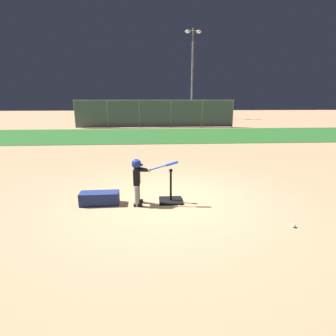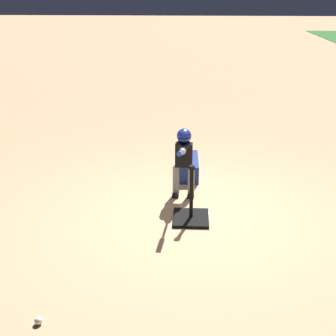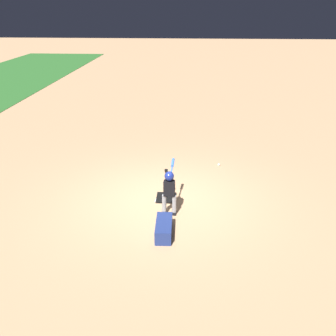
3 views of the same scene
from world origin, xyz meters
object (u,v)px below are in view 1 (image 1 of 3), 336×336
batting_tee (171,198)px  baseball (294,226)px  batter_child (139,176)px  bleachers_center (94,120)px  equipment_bag (100,198)px  bleachers_far_right (174,120)px

batting_tee → baseball: bearing=-32.8°
batter_child → bleachers_center: 17.29m
batting_tee → bleachers_center: bearing=107.0°
batting_tee → bleachers_center: size_ratio=0.26×
batting_tee → batter_child: size_ratio=0.74×
baseball → equipment_bag: size_ratio=0.09×
baseball → equipment_bag: equipment_bag is taller
batting_tee → batter_child: batter_child is taller
batting_tee → baseball: (2.12, -1.37, -0.05)m
baseball → bleachers_far_right: 18.17m
batter_child → equipment_bag: 1.01m
batter_child → baseball: size_ratio=13.82×
bleachers_center → batter_child: bearing=-75.3°
batting_tee → batter_child: bearing=-170.3°
batter_child → bleachers_center: batter_child is taller
batter_child → equipment_bag: (-0.87, 0.06, -0.50)m
batting_tee → bleachers_far_right: (1.53, 16.79, 0.36)m
batter_child → baseball: (2.82, -1.25, -0.61)m
batting_tee → equipment_bag: batting_tee is taller
batting_tee → bleachers_far_right: bearing=84.8°
bleachers_center → bleachers_far_right: bleachers_center is taller
bleachers_far_right → equipment_bag: (-3.10, -16.85, -0.31)m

